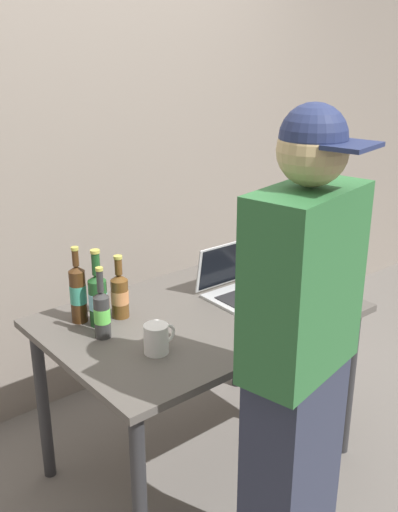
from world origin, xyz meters
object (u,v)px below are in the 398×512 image
(beer_bottle_brown, at_px, (120,294))
(coffee_mug, at_px, (157,338))
(laptop, at_px, (240,283))
(beer_bottle_green, at_px, (78,292))
(beer_bottle_dark, at_px, (102,312))
(beer_bottle_amber, at_px, (98,297))
(person_figure, at_px, (297,379))

(beer_bottle_brown, distance_m, coffee_mug, 0.34)
(laptop, relative_size, beer_bottle_green, 1.11)
(beer_bottle_brown, xyz_separation_m, coffee_mug, (-0.06, -0.33, -0.04))
(beer_bottle_dark, bearing_deg, coffee_mug, -68.34)
(laptop, height_order, beer_bottle_brown, beer_bottle_brown)
(laptop, relative_size, beer_bottle_amber, 1.11)
(beer_bottle_green, height_order, person_figure, person_figure)
(person_figure, bearing_deg, beer_bottle_brown, 94.93)
(laptop, height_order, coffee_mug, laptop)
(beer_bottle_brown, height_order, person_figure, person_figure)
(beer_bottle_green, height_order, coffee_mug, beer_bottle_green)
(beer_bottle_dark, relative_size, person_figure, 0.17)
(beer_bottle_brown, xyz_separation_m, beer_bottle_dark, (-0.14, -0.11, 0.00))
(beer_bottle_green, height_order, beer_bottle_dark, beer_bottle_green)
(beer_bottle_green, relative_size, beer_bottle_amber, 1.00)
(beer_bottle_amber, xyz_separation_m, person_figure, (0.18, -0.87, -0.02))
(laptop, bearing_deg, person_figure, -121.90)
(beer_bottle_amber, bearing_deg, person_figure, -78.35)
(laptop, xyz_separation_m, person_figure, (-0.46, -0.74, 0.05))
(laptop, relative_size, beer_bottle_brown, 1.32)
(laptop, distance_m, coffee_mug, 0.63)
(laptop, bearing_deg, beer_bottle_amber, 169.01)
(laptop, distance_m, beer_bottle_amber, 0.66)
(laptop, bearing_deg, beer_bottle_green, 163.66)
(person_figure, relative_size, coffee_mug, 12.97)
(person_figure, xyz_separation_m, coffee_mug, (-0.13, 0.54, -0.04))
(beer_bottle_brown, distance_m, beer_bottle_amber, 0.11)
(beer_bottle_amber, distance_m, coffee_mug, 0.33)
(beer_bottle_brown, relative_size, person_figure, 0.16)
(beer_bottle_amber, bearing_deg, beer_bottle_brown, 4.18)
(beer_bottle_amber, distance_m, person_figure, 0.89)
(beer_bottle_dark, xyz_separation_m, beer_bottle_amber, (0.04, 0.10, 0.02))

